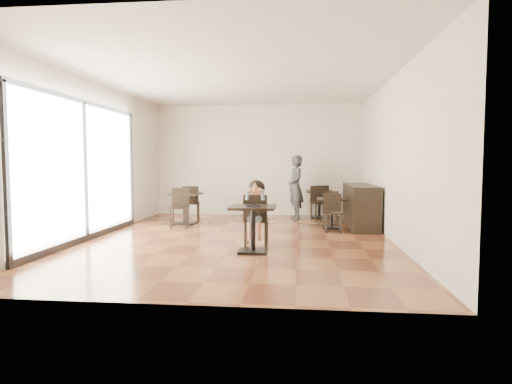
# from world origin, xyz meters

# --- Properties ---
(floor) EXTENTS (6.00, 8.00, 0.01)m
(floor) POSITION_xyz_m (0.00, 0.00, 0.00)
(floor) COLOR brown
(floor) RESTS_ON ground
(ceiling) EXTENTS (6.00, 8.00, 0.01)m
(ceiling) POSITION_xyz_m (0.00, 0.00, 3.20)
(ceiling) COLOR silver
(ceiling) RESTS_ON floor
(wall_back) EXTENTS (6.00, 0.01, 3.20)m
(wall_back) POSITION_xyz_m (0.00, 4.00, 1.60)
(wall_back) COLOR beige
(wall_back) RESTS_ON floor
(wall_front) EXTENTS (6.00, 0.01, 3.20)m
(wall_front) POSITION_xyz_m (0.00, -4.00, 1.60)
(wall_front) COLOR beige
(wall_front) RESTS_ON floor
(wall_left) EXTENTS (0.01, 8.00, 3.20)m
(wall_left) POSITION_xyz_m (-3.00, 0.00, 1.60)
(wall_left) COLOR beige
(wall_left) RESTS_ON floor
(wall_right) EXTENTS (0.01, 8.00, 3.20)m
(wall_right) POSITION_xyz_m (3.00, 0.00, 1.60)
(wall_right) COLOR beige
(wall_right) RESTS_ON floor
(storefront_window) EXTENTS (0.04, 4.50, 2.60)m
(storefront_window) POSITION_xyz_m (-2.97, -0.50, 1.40)
(storefront_window) COLOR white
(storefront_window) RESTS_ON floor
(child_table) EXTENTS (0.75, 0.75, 0.80)m
(child_table) POSITION_xyz_m (0.42, -1.23, 0.40)
(child_table) COLOR black
(child_table) RESTS_ON floor
(child_chair) EXTENTS (0.43, 0.43, 0.96)m
(child_chair) POSITION_xyz_m (0.42, -0.68, 0.48)
(child_chair) COLOR black
(child_chair) RESTS_ON floor
(child) EXTENTS (0.43, 0.60, 1.21)m
(child) POSITION_xyz_m (0.42, -0.68, 0.60)
(child) COLOR slate
(child) RESTS_ON child_chair
(plate) EXTENTS (0.27, 0.27, 0.02)m
(plate) POSITION_xyz_m (0.42, -1.33, 0.81)
(plate) COLOR black
(plate) RESTS_ON child_table
(pizza_slice) EXTENTS (0.28, 0.22, 0.06)m
(pizza_slice) POSITION_xyz_m (0.42, -0.87, 1.04)
(pizza_slice) COLOR tan
(pizza_slice) RESTS_ON child
(adult_patron) EXTENTS (0.59, 0.73, 1.73)m
(adult_patron) POSITION_xyz_m (1.09, 3.22, 0.86)
(adult_patron) COLOR #393A3F
(adult_patron) RESTS_ON floor
(cafe_table_mid) EXTENTS (0.68, 0.68, 0.70)m
(cafe_table_mid) POSITION_xyz_m (1.94, 1.59, 0.35)
(cafe_table_mid) COLOR black
(cafe_table_mid) RESTS_ON floor
(cafe_table_left) EXTENTS (0.82, 0.82, 0.77)m
(cafe_table_left) POSITION_xyz_m (-1.62, 1.93, 0.39)
(cafe_table_left) COLOR black
(cafe_table_left) RESTS_ON floor
(cafe_table_back) EXTENTS (0.90, 0.90, 0.75)m
(cafe_table_back) POSITION_xyz_m (1.74, 3.50, 0.38)
(cafe_table_back) COLOR black
(cafe_table_back) RESTS_ON floor
(chair_mid_a) EXTENTS (0.39, 0.39, 0.84)m
(chair_mid_a) POSITION_xyz_m (1.94, 2.14, 0.42)
(chair_mid_a) COLOR black
(chair_mid_a) RESTS_ON floor
(chair_mid_b) EXTENTS (0.39, 0.39, 0.84)m
(chair_mid_b) POSITION_xyz_m (1.94, 1.04, 0.42)
(chair_mid_b) COLOR black
(chair_mid_b) RESTS_ON floor
(chair_left_a) EXTENTS (0.47, 0.47, 0.93)m
(chair_left_a) POSITION_xyz_m (-1.62, 2.48, 0.46)
(chair_left_a) COLOR black
(chair_left_a) RESTS_ON floor
(chair_left_b) EXTENTS (0.47, 0.47, 0.93)m
(chair_left_b) POSITION_xyz_m (-1.62, 1.38, 0.46)
(chair_left_b) COLOR black
(chair_left_b) RESTS_ON floor
(chair_back_a) EXTENTS (0.52, 0.52, 0.91)m
(chair_back_a) POSITION_xyz_m (1.74, 3.50, 0.45)
(chair_back_a) COLOR black
(chair_back_a) RESTS_ON floor
(chair_back_b) EXTENTS (0.52, 0.52, 0.91)m
(chair_back_b) POSITION_xyz_m (1.74, 2.97, 0.45)
(chair_back_b) COLOR black
(chair_back_b) RESTS_ON floor
(service_counter) EXTENTS (0.60, 2.40, 1.00)m
(service_counter) POSITION_xyz_m (2.65, 2.00, 0.50)
(service_counter) COLOR black
(service_counter) RESTS_ON floor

